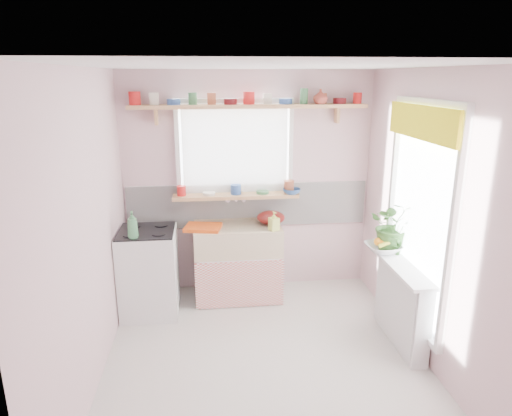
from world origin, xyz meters
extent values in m
plane|color=beige|center=(0.00, 0.00, 0.00)|extent=(3.20, 3.20, 0.00)
plane|color=white|center=(0.00, 0.00, 2.50)|extent=(3.20, 3.20, 0.00)
plane|color=beige|center=(0.00, 1.60, 1.25)|extent=(2.80, 0.00, 2.80)
plane|color=beige|center=(0.00, -1.60, 1.25)|extent=(2.80, 0.00, 2.80)
plane|color=beige|center=(-1.40, 0.00, 1.25)|extent=(0.00, 3.20, 3.20)
plane|color=beige|center=(1.40, 0.00, 1.25)|extent=(0.00, 3.20, 3.20)
cube|color=white|center=(0.00, 1.59, 1.00)|extent=(2.74, 0.03, 0.50)
cube|color=pink|center=(0.00, 1.58, 0.80)|extent=(2.74, 0.02, 0.12)
cube|color=white|center=(-0.15, 1.60, 1.65)|extent=(1.20, 0.01, 1.00)
cube|color=white|center=(-0.15, 1.53, 1.65)|extent=(1.15, 0.02, 0.95)
cube|color=white|center=(1.40, 0.20, 1.25)|extent=(0.01, 1.10, 1.90)
cube|color=yellow|center=(1.31, 0.20, 2.06)|extent=(0.03, 1.20, 0.28)
cube|color=white|center=(-0.15, 1.30, 0.28)|extent=(0.85, 0.55, 0.55)
cube|color=#D34A3E|center=(-0.15, 1.02, 0.28)|extent=(0.95, 0.02, 0.53)
cube|color=beige|center=(-0.15, 1.30, 0.70)|extent=(0.95, 0.55, 0.30)
cylinder|color=silver|center=(-0.15, 1.55, 1.10)|extent=(0.03, 0.22, 0.03)
cube|color=white|center=(-1.10, 1.05, 0.45)|extent=(0.58, 0.58, 0.90)
cube|color=black|center=(-1.10, 1.05, 0.91)|extent=(0.56, 0.56, 0.02)
cylinder|color=black|center=(-1.24, 0.91, 0.92)|extent=(0.14, 0.14, 0.01)
cylinder|color=black|center=(-0.96, 0.91, 0.92)|extent=(0.14, 0.14, 0.01)
cylinder|color=black|center=(-1.24, 1.19, 0.92)|extent=(0.14, 0.14, 0.01)
cylinder|color=black|center=(-0.96, 1.19, 0.92)|extent=(0.14, 0.14, 0.01)
cube|color=white|center=(1.30, 0.20, 0.38)|extent=(0.15, 0.90, 0.75)
cube|color=white|center=(1.27, 0.20, 0.76)|extent=(0.22, 0.95, 0.03)
cube|color=tan|center=(-0.15, 1.48, 1.14)|extent=(1.40, 0.22, 0.04)
cube|color=tan|center=(0.00, 1.47, 2.12)|extent=(2.52, 0.24, 0.04)
cylinder|color=red|center=(-1.18, 1.47, 2.20)|extent=(0.11, 0.11, 0.12)
cylinder|color=silver|center=(-0.98, 1.47, 2.20)|extent=(0.11, 0.11, 0.12)
cylinder|color=#3359A5|center=(-0.79, 1.47, 2.17)|extent=(0.11, 0.11, 0.06)
cylinder|color=#3F7F4C|center=(-0.59, 1.47, 2.20)|extent=(0.11, 0.11, 0.12)
cylinder|color=#A55133|center=(-0.39, 1.47, 2.20)|extent=(0.11, 0.11, 0.12)
cylinder|color=#590F14|center=(-0.20, 1.47, 2.17)|extent=(0.11, 0.11, 0.06)
cylinder|color=red|center=(0.00, 1.47, 2.20)|extent=(0.11, 0.11, 0.12)
cylinder|color=silver|center=(0.20, 1.47, 2.20)|extent=(0.11, 0.11, 0.12)
cylinder|color=#3359A5|center=(0.39, 1.47, 2.17)|extent=(0.11, 0.11, 0.06)
cylinder|color=#3F7F4C|center=(0.59, 1.47, 2.20)|extent=(0.11, 0.11, 0.12)
cylinder|color=#A55133|center=(0.79, 1.47, 2.20)|extent=(0.11, 0.11, 0.12)
cylinder|color=#590F14|center=(0.98, 1.47, 2.17)|extent=(0.11, 0.11, 0.06)
cylinder|color=red|center=(1.18, 1.47, 2.20)|extent=(0.11, 0.11, 0.12)
cylinder|color=red|center=(-0.77, 1.48, 1.22)|extent=(0.11, 0.11, 0.12)
cylinder|color=silver|center=(-0.46, 1.48, 1.22)|extent=(0.11, 0.11, 0.12)
cylinder|color=#3359A5|center=(-0.15, 1.48, 1.19)|extent=(0.11, 0.11, 0.06)
cylinder|color=#3F7F4C|center=(0.16, 1.48, 1.22)|extent=(0.11, 0.11, 0.12)
cylinder|color=#A55133|center=(0.47, 1.48, 1.22)|extent=(0.11, 0.11, 0.12)
cube|color=#E15214|center=(-0.53, 1.22, 0.87)|extent=(0.43, 0.35, 0.04)
ellipsoid|color=#5D1210|center=(0.22, 1.33, 0.92)|extent=(0.37, 0.37, 0.14)
imported|color=#335D25|center=(1.33, 0.60, 1.03)|extent=(0.55, 0.51, 0.51)
imported|color=silver|center=(1.22, 0.55, 0.82)|extent=(0.37, 0.37, 0.08)
imported|color=#336528|center=(1.33, 0.47, 0.88)|extent=(0.13, 0.11, 0.21)
imported|color=#C6D35E|center=(0.22, 1.10, 0.95)|extent=(0.12, 0.12, 0.20)
imported|color=beige|center=(-0.13, 1.54, 1.21)|extent=(0.17, 0.17, 0.11)
imported|color=#2D5593|center=(0.47, 1.42, 1.19)|extent=(0.21, 0.21, 0.06)
imported|color=#963B2E|center=(0.75, 1.41, 2.22)|extent=(0.17, 0.17, 0.16)
imported|color=#438654|center=(-1.20, 0.83, 1.05)|extent=(0.11, 0.11, 0.27)
sphere|color=orange|center=(1.22, 0.55, 0.88)|extent=(0.08, 0.08, 0.08)
sphere|color=orange|center=(1.28, 0.58, 0.88)|extent=(0.08, 0.08, 0.08)
sphere|color=orange|center=(1.17, 0.57, 0.88)|extent=(0.08, 0.08, 0.08)
cylinder|color=yellow|center=(1.24, 0.50, 0.89)|extent=(0.18, 0.04, 0.10)
camera|label=1|loc=(-0.47, -3.45, 2.43)|focal=32.00mm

